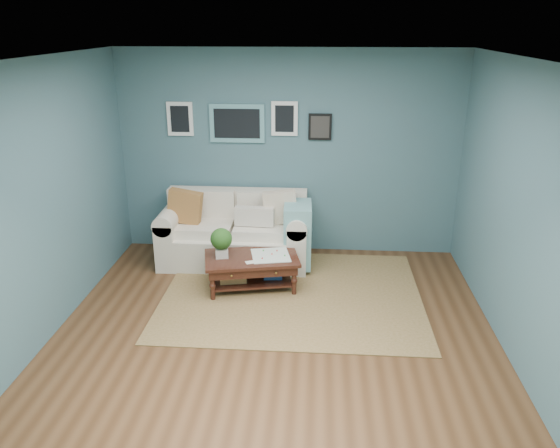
{
  "coord_description": "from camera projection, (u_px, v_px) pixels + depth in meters",
  "views": [
    {
      "loc": [
        0.41,
        -4.57,
        3.0
      ],
      "look_at": [
        -0.0,
        1.0,
        0.92
      ],
      "focal_mm": 35.0,
      "sensor_mm": 36.0,
      "label": 1
    }
  ],
  "objects": [
    {
      "name": "coffee_table",
      "position": [
        247.0,
        262.0,
        6.42
      ],
      "size": [
        1.19,
        0.85,
        0.76
      ],
      "rotation": [
        0.0,
        0.0,
        0.21
      ],
      "color": "#33110E",
      "rests_on": "ground"
    },
    {
      "name": "loveseat",
      "position": [
        241.0,
        232.0,
        7.14
      ],
      "size": [
        1.96,
        0.89,
        1.01
      ],
      "color": "beige",
      "rests_on": "ground"
    },
    {
      "name": "area_rug",
      "position": [
        292.0,
        294.0,
        6.37
      ],
      "size": [
        2.97,
        2.38,
        0.01
      ],
      "primitive_type": "cube",
      "color": "brown",
      "rests_on": "ground"
    },
    {
      "name": "room_shell",
      "position": [
        271.0,
        215.0,
        4.93
      ],
      "size": [
        5.0,
        5.02,
        2.7
      ],
      "color": "brown",
      "rests_on": "ground"
    }
  ]
}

